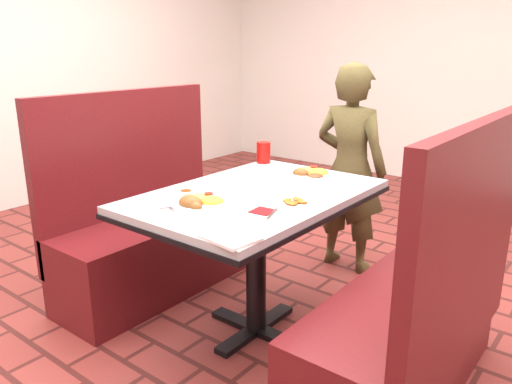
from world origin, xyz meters
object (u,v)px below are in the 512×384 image
(diner_person, at_px, (350,169))
(near_dinner_plate, at_px, (200,199))
(booth_bench_left, at_px, (150,237))
(booth_bench_right, at_px, (412,327))
(red_tumbler, at_px, (264,152))
(plantain_plate, at_px, (294,203))
(dining_table, at_px, (256,211))
(far_dinner_plate, at_px, (311,171))

(diner_person, xyz_separation_m, near_dinner_plate, (-0.03, -1.33, 0.12))
(booth_bench_left, relative_size, booth_bench_right, 1.00)
(booth_bench_left, xyz_separation_m, near_dinner_plate, (0.74, -0.32, 0.45))
(booth_bench_left, bearing_deg, red_tumbler, 49.03)
(booth_bench_right, xyz_separation_m, plantain_plate, (-0.54, -0.06, 0.43))
(dining_table, height_order, booth_bench_right, booth_bench_right)
(booth_bench_right, height_order, diner_person, diner_person)
(dining_table, relative_size, diner_person, 0.91)
(diner_person, distance_m, near_dinner_plate, 1.33)
(diner_person, bearing_deg, booth_bench_right, 130.09)
(booth_bench_right, height_order, near_dinner_plate, booth_bench_right)
(plantain_plate, bearing_deg, booth_bench_right, 6.24)
(dining_table, height_order, diner_person, diner_person)
(booth_bench_left, relative_size, near_dinner_plate, 4.55)
(plantain_plate, bearing_deg, far_dinner_plate, 114.23)
(booth_bench_right, xyz_separation_m, diner_person, (-0.83, 1.01, 0.33))
(near_dinner_plate, distance_m, red_tumbler, 0.88)
(booth_bench_right, relative_size, far_dinner_plate, 4.42)
(plantain_plate, height_order, red_tumbler, red_tumbler)
(diner_person, relative_size, near_dinner_plate, 5.03)
(near_dinner_plate, xyz_separation_m, far_dinner_plate, (0.10, 0.73, -0.00))
(booth_bench_left, bearing_deg, plantain_plate, -3.22)
(booth_bench_left, bearing_deg, near_dinner_plate, -23.17)
(near_dinner_plate, bearing_deg, diner_person, 88.87)
(dining_table, relative_size, booth_bench_right, 1.01)
(near_dinner_plate, distance_m, far_dinner_plate, 0.74)
(near_dinner_plate, height_order, red_tumbler, red_tumbler)
(diner_person, distance_m, far_dinner_plate, 0.61)
(dining_table, bearing_deg, booth_bench_right, 0.00)
(near_dinner_plate, relative_size, red_tumbler, 2.14)
(booth_bench_right, bearing_deg, far_dinner_plate, 151.09)
(red_tumbler, bearing_deg, far_dinner_plate, -14.02)
(booth_bench_right, distance_m, near_dinner_plate, 1.02)
(booth_bench_left, height_order, far_dinner_plate, booth_bench_left)
(booth_bench_left, height_order, diner_person, diner_person)
(dining_table, xyz_separation_m, near_dinner_plate, (-0.06, -0.32, 0.12))
(far_dinner_plate, distance_m, red_tumbler, 0.41)
(booth_bench_left, distance_m, plantain_plate, 1.14)
(booth_bench_right, bearing_deg, near_dinner_plate, -159.82)
(booth_bench_right, distance_m, far_dinner_plate, 0.97)
(booth_bench_left, height_order, near_dinner_plate, booth_bench_left)
(diner_person, height_order, plantain_plate, diner_person)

